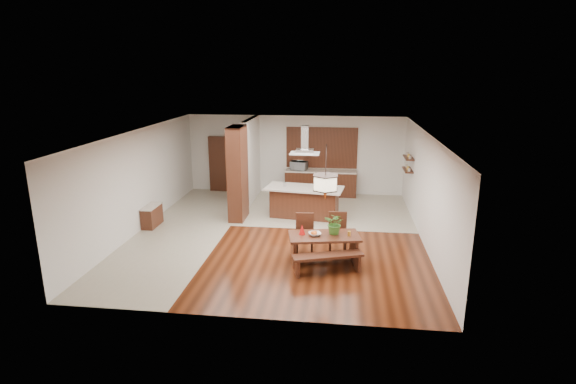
# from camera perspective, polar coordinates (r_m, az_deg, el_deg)

# --- Properties ---
(room_shell) EXTENTS (9.00, 9.04, 2.92)m
(room_shell) POSITION_cam_1_polar(r_m,az_deg,el_deg) (12.27, -1.39, 3.70)
(room_shell) COLOR #38170A
(room_shell) RESTS_ON ground
(tile_hallway) EXTENTS (2.50, 9.00, 0.01)m
(tile_hallway) POSITION_cam_1_polar(r_m,az_deg,el_deg) (13.50, -13.00, -4.68)
(tile_hallway) COLOR #B2AA94
(tile_hallway) RESTS_ON ground
(tile_kitchen) EXTENTS (5.50, 4.00, 0.01)m
(tile_kitchen) POSITION_cam_1_polar(r_m,az_deg,el_deg) (15.10, 4.75, -2.17)
(tile_kitchen) COLOR #B2AA94
(tile_kitchen) RESTS_ON ground
(soffit_band) EXTENTS (8.00, 9.00, 0.02)m
(soffit_band) POSITION_cam_1_polar(r_m,az_deg,el_deg) (12.13, -1.42, 7.51)
(soffit_band) COLOR #3F200F
(soffit_band) RESTS_ON room_shell
(partition_pier) EXTENTS (0.45, 1.00, 2.90)m
(partition_pier) POSITION_cam_1_polar(r_m,az_deg,el_deg) (13.82, -6.41, 2.34)
(partition_pier) COLOR #32170E
(partition_pier) RESTS_ON ground
(partition_stub) EXTENTS (0.18, 2.40, 2.90)m
(partition_stub) POSITION_cam_1_polar(r_m,az_deg,el_deg) (15.82, -4.67, 4.05)
(partition_stub) COLOR silver
(partition_stub) RESTS_ON ground
(hallway_console) EXTENTS (0.37, 0.88, 0.63)m
(hallway_console) POSITION_cam_1_polar(r_m,az_deg,el_deg) (13.97, -16.90, -2.94)
(hallway_console) COLOR #32170E
(hallway_console) RESTS_ON ground
(hallway_doorway) EXTENTS (1.10, 0.20, 2.10)m
(hallway_doorway) POSITION_cam_1_polar(r_m,az_deg,el_deg) (17.25, -8.15, 3.54)
(hallway_doorway) COLOR #32170E
(hallway_doorway) RESTS_ON ground
(rear_counter) EXTENTS (2.60, 0.62, 0.95)m
(rear_counter) POSITION_cam_1_polar(r_m,az_deg,el_deg) (16.61, 4.17, 1.16)
(rear_counter) COLOR #32170E
(rear_counter) RESTS_ON ground
(kitchen_window) EXTENTS (2.60, 0.08, 1.50)m
(kitchen_window) POSITION_cam_1_polar(r_m,az_deg,el_deg) (16.60, 4.30, 5.65)
(kitchen_window) COLOR #A06E30
(kitchen_window) RESTS_ON room_shell
(shelf_lower) EXTENTS (0.26, 0.90, 0.04)m
(shelf_lower) POSITION_cam_1_polar(r_m,az_deg,el_deg) (14.97, 14.96, 2.73)
(shelf_lower) COLOR #32170E
(shelf_lower) RESTS_ON room_shell
(shelf_upper) EXTENTS (0.26, 0.90, 0.04)m
(shelf_upper) POSITION_cam_1_polar(r_m,az_deg,el_deg) (14.89, 15.07, 4.23)
(shelf_upper) COLOR #32170E
(shelf_upper) RESTS_ON room_shell
(dining_table) EXTENTS (1.81, 1.14, 0.70)m
(dining_table) POSITION_cam_1_polar(r_m,az_deg,el_deg) (10.90, 4.61, -6.38)
(dining_table) COLOR #32170E
(dining_table) RESTS_ON ground
(dining_bench) EXTENTS (1.67, 0.86, 0.46)m
(dining_bench) POSITION_cam_1_polar(r_m,az_deg,el_deg) (10.46, 5.05, -9.05)
(dining_bench) COLOR #32170E
(dining_bench) RESTS_ON ground
(dining_chair_left) EXTENTS (0.49, 0.49, 1.03)m
(dining_chair_left) POSITION_cam_1_polar(r_m,az_deg,el_deg) (11.32, 2.13, -5.47)
(dining_chair_left) COLOR #32170E
(dining_chair_left) RESTS_ON ground
(dining_chair_right) EXTENTS (0.49, 0.49, 1.05)m
(dining_chair_right) POSITION_cam_1_polar(r_m,az_deg,el_deg) (11.43, 6.34, -5.31)
(dining_chair_right) COLOR #32170E
(dining_chair_right) RESTS_ON ground
(pendant_lantern) EXTENTS (0.64, 0.64, 1.31)m
(pendant_lantern) POSITION_cam_1_polar(r_m,az_deg,el_deg) (10.38, 4.81, 2.53)
(pendant_lantern) COLOR beige
(pendant_lantern) RESTS_ON room_shell
(foliage_plant) EXTENTS (0.60, 0.57, 0.53)m
(foliage_plant) POSITION_cam_1_polar(r_m,az_deg,el_deg) (10.83, 6.02, -4.01)
(foliage_plant) COLOR #386E24
(foliage_plant) RESTS_ON dining_table
(fruit_bowl) EXTENTS (0.38, 0.38, 0.07)m
(fruit_bowl) POSITION_cam_1_polar(r_m,az_deg,el_deg) (10.78, 3.41, -5.34)
(fruit_bowl) COLOR beige
(fruit_bowl) RESTS_ON dining_table
(napkin_cone) EXTENTS (0.18, 0.18, 0.24)m
(napkin_cone) POSITION_cam_1_polar(r_m,az_deg,el_deg) (10.81, 1.79, -4.79)
(napkin_cone) COLOR red
(napkin_cone) RESTS_ON dining_table
(gold_ornament) EXTENTS (0.09, 0.09, 0.11)m
(gold_ornament) POSITION_cam_1_polar(r_m,az_deg,el_deg) (10.83, 7.78, -5.24)
(gold_ornament) COLOR gold
(gold_ornament) RESTS_ON dining_table
(kitchen_island) EXTENTS (2.49, 1.33, 0.98)m
(kitchen_island) POSITION_cam_1_polar(r_m,az_deg,el_deg) (14.13, 2.09, -1.24)
(kitchen_island) COLOR #32170E
(kitchen_island) RESTS_ON ground
(range_hood) EXTENTS (0.90, 0.55, 0.87)m
(range_hood) POSITION_cam_1_polar(r_m,az_deg,el_deg) (13.70, 2.17, 6.64)
(range_hood) COLOR silver
(range_hood) RESTS_ON room_shell
(island_cup) EXTENTS (0.13, 0.13, 0.09)m
(island_cup) POSITION_cam_1_polar(r_m,az_deg,el_deg) (13.89, 3.69, 0.69)
(island_cup) COLOR silver
(island_cup) RESTS_ON kitchen_island
(microwave) EXTENTS (0.67, 0.53, 0.32)m
(microwave) POSITION_cam_1_polar(r_m,az_deg,el_deg) (16.49, 1.39, 3.36)
(microwave) COLOR silver
(microwave) RESTS_ON rear_counter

